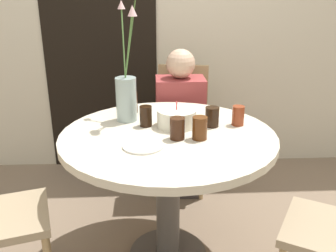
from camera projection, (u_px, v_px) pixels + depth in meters
wall_back at (159, 11)px, 2.95m from camera, size 8.00×0.05×2.60m
doorway_panel at (100, 48)px, 2.99m from camera, size 0.90×0.01×2.05m
dining_table at (168, 160)px, 1.98m from camera, size 1.11×1.11×0.77m
chair_right_flank at (182, 120)px, 2.85m from camera, size 0.46×0.46×0.93m
birthday_cake at (177, 118)px, 2.01m from camera, size 0.21×0.21×0.14m
flower_vase at (127, 88)px, 2.05m from camera, size 0.16×0.28×0.71m
side_plate at (143, 146)px, 1.76m from camera, size 0.20×0.20×0.01m
drink_glass_0 at (238, 116)px, 2.03m from camera, size 0.07×0.07×0.11m
drink_glass_1 at (146, 116)px, 2.01m from camera, size 0.07×0.07×0.11m
drink_glass_2 at (200, 128)px, 1.84m from camera, size 0.07×0.07×0.11m
drink_glass_3 at (131, 102)px, 2.23m from camera, size 0.07×0.07×0.13m
drink_glass_4 at (212, 117)px, 2.01m from camera, size 0.07×0.07×0.11m
drink_glass_5 at (177, 128)px, 1.84m from camera, size 0.07×0.07×0.11m
person_guest at (180, 129)px, 2.71m from camera, size 0.34×0.24×1.09m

